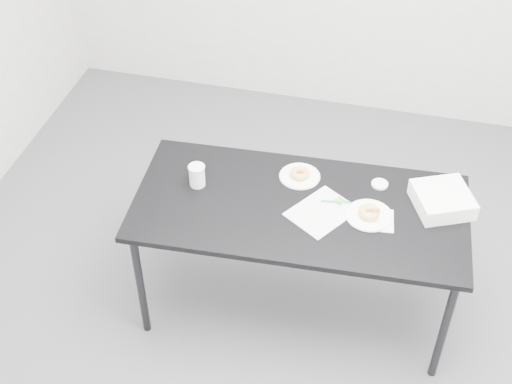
% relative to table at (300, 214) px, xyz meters
% --- Properties ---
extents(floor, '(4.00, 4.00, 0.00)m').
position_rel_table_xyz_m(floor, '(-0.15, 0.02, -0.70)').
color(floor, '#46464B').
rests_on(floor, ground).
extents(table, '(1.70, 0.86, 0.76)m').
position_rel_table_xyz_m(table, '(0.00, 0.00, 0.00)').
color(table, black).
rests_on(table, floor).
extents(scorecard, '(0.37, 0.39, 0.00)m').
position_rel_table_xyz_m(scorecard, '(0.11, -0.02, 0.06)').
color(scorecard, silver).
rests_on(scorecard, table).
extents(logo_patch, '(0.07, 0.07, 0.00)m').
position_rel_table_xyz_m(logo_patch, '(0.19, 0.07, 0.06)').
color(logo_patch, green).
rests_on(logo_patch, scorecard).
extents(pen, '(0.14, 0.03, 0.01)m').
position_rel_table_xyz_m(pen, '(0.17, 0.06, 0.06)').
color(pen, '#0D985C').
rests_on(pen, scorecard).
extents(napkin, '(0.18, 0.18, 0.00)m').
position_rel_table_xyz_m(napkin, '(0.38, -0.01, 0.06)').
color(napkin, silver).
rests_on(napkin, table).
extents(plate_near, '(0.23, 0.23, 0.01)m').
position_rel_table_xyz_m(plate_near, '(0.34, 0.01, 0.06)').
color(plate_near, white).
rests_on(plate_near, napkin).
extents(donut_near, '(0.11, 0.11, 0.04)m').
position_rel_table_xyz_m(donut_near, '(0.34, 0.01, 0.08)').
color(donut_near, '#D48843').
rests_on(donut_near, plate_near).
extents(plate_far, '(0.21, 0.21, 0.01)m').
position_rel_table_xyz_m(plate_far, '(-0.04, 0.22, 0.06)').
color(plate_far, white).
rests_on(plate_far, table).
extents(donut_far, '(0.11, 0.11, 0.03)m').
position_rel_table_xyz_m(donut_far, '(-0.04, 0.22, 0.08)').
color(donut_far, '#D48843').
rests_on(donut_far, plate_far).
extents(coffee_cup, '(0.08, 0.08, 0.12)m').
position_rel_table_xyz_m(coffee_cup, '(-0.54, 0.03, 0.12)').
color(coffee_cup, silver).
rests_on(coffee_cup, table).
extents(cup_lid, '(0.09, 0.09, 0.01)m').
position_rel_table_xyz_m(cup_lid, '(0.37, 0.25, 0.06)').
color(cup_lid, white).
rests_on(cup_lid, table).
extents(bakery_box, '(0.35, 0.35, 0.09)m').
position_rel_table_xyz_m(bakery_box, '(0.68, 0.16, 0.10)').
color(bakery_box, white).
rests_on(bakery_box, table).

